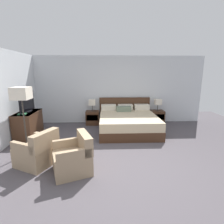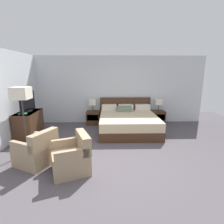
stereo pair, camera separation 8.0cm
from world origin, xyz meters
name	(u,v)px [view 2 (the right image)]	position (x,y,z in m)	size (l,w,h in m)	color
ground_plane	(117,167)	(0.00, 0.00, 0.00)	(10.07, 10.07, 0.00)	#4C474C
wall_back	(112,90)	(0.00, 3.39, 1.26)	(6.92, 0.06, 2.52)	silver
wall_left	(6,98)	(-2.89, 1.38, 1.26)	(0.06, 5.16, 2.52)	silver
bed	(128,122)	(0.49, 2.33, 0.30)	(1.92, 2.09, 0.98)	#422819
nightstand_left	(93,118)	(-0.74, 3.09, 0.25)	(0.48, 0.41, 0.50)	#422819
nightstand_right	(158,117)	(1.72, 3.09, 0.25)	(0.48, 0.41, 0.50)	#422819
table_lamp_left	(93,102)	(-0.74, 3.09, 0.83)	(0.24, 0.24, 0.44)	#332D28
table_lamp_right	(159,102)	(1.72, 3.09, 0.83)	(0.24, 0.24, 0.44)	#332D28
dresser	(29,124)	(-2.57, 1.84, 0.40)	(0.53, 1.05, 0.77)	#422819
tv	(28,102)	(-2.57, 1.91, 1.05)	(0.18, 0.94, 0.59)	black
book_red_cover	(23,114)	(-2.58, 1.54, 0.78)	(0.21, 0.15, 0.03)	#2D7042
armchair_by_window	(37,151)	(-1.68, 0.17, 0.28)	(0.92, 0.91, 0.76)	#9E8466
armchair_companion	(72,158)	(-0.88, -0.12, 0.28)	(0.89, 0.88, 0.76)	#9E8466
floor_lamp	(21,97)	(-2.13, 0.67, 1.37)	(0.36, 0.36, 1.60)	#332D28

